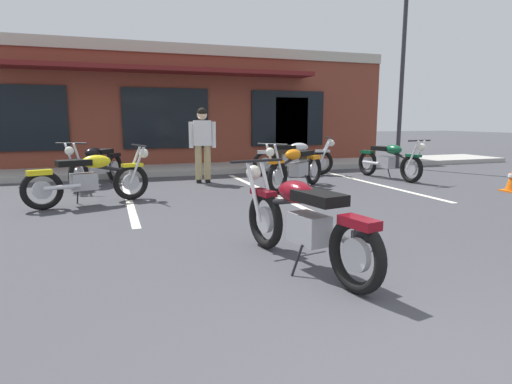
# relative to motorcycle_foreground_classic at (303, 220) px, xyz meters

# --- Properties ---
(ground_plane) EXTENTS (80.00, 80.00, 0.00)m
(ground_plane) POSITION_rel_motorcycle_foreground_classic_xyz_m (-0.11, 1.02, -0.46)
(ground_plane) COLOR #3D3D42
(sidewalk_kerb) EXTENTS (22.00, 1.80, 0.14)m
(sidewalk_kerb) POSITION_rel_motorcycle_foreground_classic_xyz_m (-0.11, 8.01, -0.39)
(sidewalk_kerb) COLOR #A8A59E
(sidewalk_kerb) RESTS_ON ground_plane
(brick_storefront_building) EXTENTS (14.22, 7.08, 3.55)m
(brick_storefront_building) POSITION_rel_motorcycle_foreground_classic_xyz_m (-0.11, 11.98, 1.32)
(brick_storefront_building) COLOR brown
(brick_storefront_building) RESTS_ON ground_plane
(painted_stall_lines) EXTENTS (8.04, 4.80, 0.01)m
(painted_stall_lines) POSITION_rel_motorcycle_foreground_classic_xyz_m (-0.11, 4.41, -0.46)
(painted_stall_lines) COLOR silver
(painted_stall_lines) RESTS_ON ground_plane
(motorcycle_foreground_classic) EXTENTS (0.80, 2.09, 0.98)m
(motorcycle_foreground_classic) POSITION_rel_motorcycle_foreground_classic_xyz_m (0.00, 0.00, 0.00)
(motorcycle_foreground_classic) COLOR black
(motorcycle_foreground_classic) RESTS_ON ground_plane
(motorcycle_red_sportbike) EXTENTS (2.07, 0.87, 0.98)m
(motorcycle_red_sportbike) POSITION_rel_motorcycle_foreground_classic_xyz_m (2.76, 6.34, 0.00)
(motorcycle_red_sportbike) COLOR black
(motorcycle_red_sportbike) RESTS_ON ground_plane
(motorcycle_black_cruiser) EXTENTS (0.73, 2.10, 0.98)m
(motorcycle_black_cruiser) POSITION_rel_motorcycle_foreground_classic_xyz_m (4.61, 4.94, 0.00)
(motorcycle_black_cruiser) COLOR black
(motorcycle_black_cruiser) RESTS_ON ground_plane
(motorcycle_silver_naked) EXTENTS (2.04, 0.99, 0.98)m
(motorcycle_silver_naked) POSITION_rel_motorcycle_foreground_classic_xyz_m (-2.05, 3.95, 0.00)
(motorcycle_silver_naked) COLOR black
(motorcycle_silver_naked) RESTS_ON ground_plane
(motorcycle_blue_standard) EXTENTS (1.82, 1.43, 0.98)m
(motorcycle_blue_standard) POSITION_rel_motorcycle_foreground_classic_xyz_m (1.89, 4.32, 0.00)
(motorcycle_blue_standard) COLOR black
(motorcycle_blue_standard) RESTS_ON ground_plane
(motorcycle_green_cafe_racer) EXTENTS (1.28, 1.91, 0.98)m
(motorcycle_green_cafe_racer) POSITION_rel_motorcycle_foreground_classic_xyz_m (-1.98, 6.17, 0.00)
(motorcycle_green_cafe_racer) COLOR black
(motorcycle_green_cafe_racer) RESTS_ON ground_plane
(person_in_black_shirt) EXTENTS (0.61, 0.31, 1.68)m
(person_in_black_shirt) POSITION_rel_motorcycle_foreground_classic_xyz_m (0.27, 5.81, 0.49)
(person_in_black_shirt) COLOR black
(person_in_black_shirt) RESTS_ON ground_plane
(helmet_on_pavement) EXTENTS (0.26, 0.26, 0.26)m
(helmet_on_pavement) POSITION_rel_motorcycle_foreground_classic_xyz_m (0.93, 0.36, -0.33)
(helmet_on_pavement) COLOR black
(helmet_on_pavement) RESTS_ON ground_plane
(parking_lot_lamp_post) EXTENTS (0.24, 0.76, 5.00)m
(parking_lot_lamp_post) POSITION_rel_motorcycle_foreground_classic_xyz_m (6.37, 6.80, 2.77)
(parking_lot_lamp_post) COLOR #2D2D33
(parking_lot_lamp_post) RESTS_ON ground_plane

